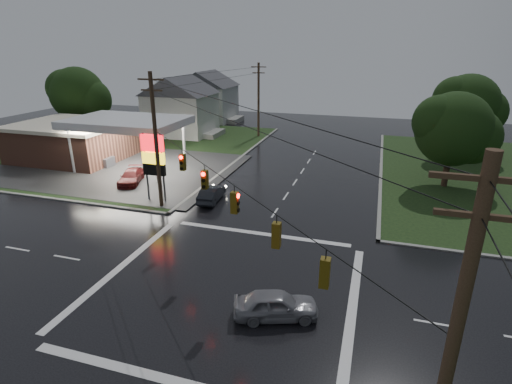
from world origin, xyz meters
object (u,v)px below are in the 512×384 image
(gas_station, at_px, (81,139))
(tree_nw_behind, at_px, (79,94))
(house_far, at_px, (207,95))
(car_crossing, at_px, (276,305))
(car_north, at_px, (212,194))
(utility_pole_n, at_px, (259,99))
(car_pump, at_px, (131,177))
(house_near, at_px, (181,105))
(utility_pole_se, at_px, (449,364))
(tree_ne_far, at_px, (468,106))
(utility_pole_nw, at_px, (156,140))
(pylon_sign, at_px, (153,157))
(tree_ne_near, at_px, (455,129))

(gas_station, distance_m, tree_nw_behind, 13.63)
(house_far, relative_size, car_crossing, 2.61)
(car_north, height_order, car_crossing, car_crossing)
(gas_station, height_order, utility_pole_n, utility_pole_n)
(car_pump, bearing_deg, gas_station, 132.78)
(house_near, bearing_deg, house_far, 94.76)
(utility_pole_se, height_order, tree_ne_far, utility_pole_se)
(utility_pole_nw, bearing_deg, utility_pole_se, -45.00)
(gas_station, distance_m, pylon_sign, 17.81)
(tree_nw_behind, bearing_deg, car_pump, -40.89)
(pylon_sign, relative_size, tree_ne_far, 0.61)
(utility_pole_se, bearing_deg, tree_ne_far, 80.02)
(utility_pole_se, bearing_deg, tree_ne_near, 81.62)
(utility_pole_nw, height_order, utility_pole_se, same)
(car_crossing, bearing_deg, tree_ne_near, -43.75)
(utility_pole_nw, height_order, tree_nw_behind, utility_pole_nw)
(tree_ne_far, xyz_separation_m, car_pump, (-32.52, -19.99, -5.52))
(car_crossing, bearing_deg, tree_nw_behind, 30.12)
(utility_pole_se, bearing_deg, utility_pole_n, 111.80)
(utility_pole_n, height_order, car_pump, utility_pole_n)
(pylon_sign, bearing_deg, tree_nw_behind, 140.13)
(tree_nw_behind, bearing_deg, tree_ne_near, -9.47)
(pylon_sign, height_order, car_crossing, pylon_sign)
(utility_pole_nw, distance_m, utility_pole_se, 26.87)
(gas_station, height_order, utility_pole_nw, utility_pole_nw)
(utility_pole_nw, height_order, car_north, utility_pole_nw)
(tree_ne_near, distance_m, car_north, 22.98)
(tree_nw_behind, relative_size, tree_ne_near, 1.11)
(house_far, bearing_deg, car_pump, -79.05)
(utility_pole_nw, xyz_separation_m, car_pump, (-5.87, 4.50, -5.06))
(tree_ne_near, bearing_deg, house_near, 158.24)
(house_far, relative_size, tree_nw_behind, 1.10)
(pylon_sign, bearing_deg, house_near, 112.28)
(utility_pole_nw, height_order, tree_ne_near, utility_pole_nw)
(gas_station, height_order, utility_pole_se, utility_pole_se)
(utility_pole_nw, distance_m, house_far, 40.48)
(house_far, bearing_deg, car_north, -66.06)
(utility_pole_nw, relative_size, car_north, 2.69)
(gas_station, distance_m, car_crossing, 36.17)
(tree_nw_behind, bearing_deg, utility_pole_n, 18.21)
(tree_ne_near, relative_size, car_north, 2.20)
(utility_pole_n, relative_size, car_crossing, 2.48)
(pylon_sign, bearing_deg, utility_pole_n, 87.92)
(car_north, bearing_deg, tree_nw_behind, -37.64)
(utility_pole_n, distance_m, car_crossing, 42.09)
(gas_station, relative_size, utility_pole_se, 2.38)
(tree_ne_far, height_order, car_north, tree_ne_far)
(gas_station, xyz_separation_m, car_crossing, (29.03, -21.50, -1.83))
(pylon_sign, distance_m, car_north, 5.83)
(house_near, relative_size, house_far, 1.00)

